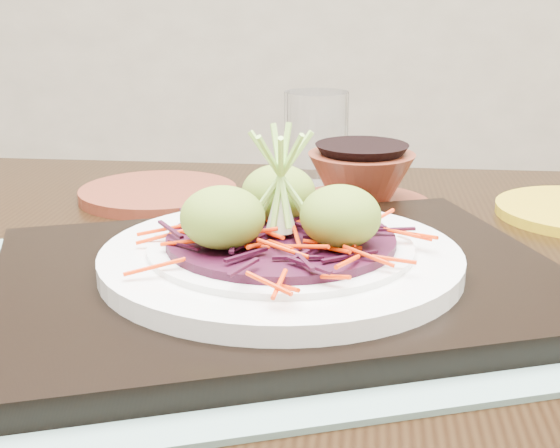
{
  "coord_description": "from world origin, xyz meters",
  "views": [
    {
      "loc": [
        0.03,
        -0.65,
        1.06
      ],
      "look_at": [
        0.05,
        -0.05,
        0.88
      ],
      "focal_mm": 50.0,
      "sensor_mm": 36.0,
      "label": 1
    }
  ],
  "objects_px": {
    "white_plate": "(281,257)",
    "terracotta_side_plate": "(158,193)",
    "terracotta_bowl_set": "(361,186)",
    "dining_table": "(329,395)",
    "serving_tray": "(281,280)",
    "water_glass": "(316,138)"
  },
  "relations": [
    {
      "from": "dining_table",
      "to": "water_glass",
      "type": "xyz_separation_m",
      "value": [
        0.01,
        0.35,
        0.17
      ]
    },
    {
      "from": "terracotta_side_plate",
      "to": "white_plate",
      "type": "bearing_deg",
      "value": -66.41
    },
    {
      "from": "white_plate",
      "to": "terracotta_side_plate",
      "type": "xyz_separation_m",
      "value": [
        -0.13,
        0.3,
        -0.03
      ]
    },
    {
      "from": "white_plate",
      "to": "terracotta_side_plate",
      "type": "height_order",
      "value": "white_plate"
    },
    {
      "from": "dining_table",
      "to": "terracotta_bowl_set",
      "type": "distance_m",
      "value": 0.26
    },
    {
      "from": "dining_table",
      "to": "terracotta_bowl_set",
      "type": "bearing_deg",
      "value": 84.27
    },
    {
      "from": "serving_tray",
      "to": "terracotta_side_plate",
      "type": "xyz_separation_m",
      "value": [
        -0.13,
        0.3,
        -0.01
      ]
    },
    {
      "from": "dining_table",
      "to": "terracotta_side_plate",
      "type": "bearing_deg",
      "value": 131.34
    },
    {
      "from": "terracotta_side_plate",
      "to": "terracotta_bowl_set",
      "type": "xyz_separation_m",
      "value": [
        0.23,
        -0.06,
        0.02
      ]
    },
    {
      "from": "dining_table",
      "to": "terracotta_side_plate",
      "type": "xyz_separation_m",
      "value": [
        -0.18,
        0.27,
        0.11
      ]
    },
    {
      "from": "dining_table",
      "to": "terracotta_bowl_set",
      "type": "xyz_separation_m",
      "value": [
        0.05,
        0.21,
        0.14
      ]
    },
    {
      "from": "dining_table",
      "to": "white_plate",
      "type": "xyz_separation_m",
      "value": [
        -0.04,
        -0.03,
        0.14
      ]
    },
    {
      "from": "serving_tray",
      "to": "white_plate",
      "type": "distance_m",
      "value": 0.02
    },
    {
      "from": "white_plate",
      "to": "terracotta_side_plate",
      "type": "bearing_deg",
      "value": 113.59
    },
    {
      "from": "serving_tray",
      "to": "terracotta_bowl_set",
      "type": "height_order",
      "value": "terracotta_bowl_set"
    },
    {
      "from": "white_plate",
      "to": "serving_tray",
      "type": "bearing_deg",
      "value": -135.0
    },
    {
      "from": "serving_tray",
      "to": "terracotta_bowl_set",
      "type": "distance_m",
      "value": 0.26
    },
    {
      "from": "serving_tray",
      "to": "white_plate",
      "type": "xyz_separation_m",
      "value": [
        0.0,
        0.0,
        0.02
      ]
    },
    {
      "from": "dining_table",
      "to": "white_plate",
      "type": "height_order",
      "value": "white_plate"
    },
    {
      "from": "serving_tray",
      "to": "terracotta_side_plate",
      "type": "height_order",
      "value": "serving_tray"
    },
    {
      "from": "dining_table",
      "to": "water_glass",
      "type": "relative_size",
      "value": 12.5
    },
    {
      "from": "white_plate",
      "to": "terracotta_bowl_set",
      "type": "xyz_separation_m",
      "value": [
        0.1,
        0.24,
        -0.0
      ]
    }
  ]
}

